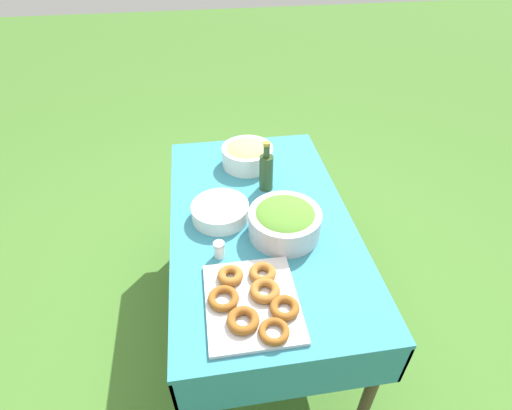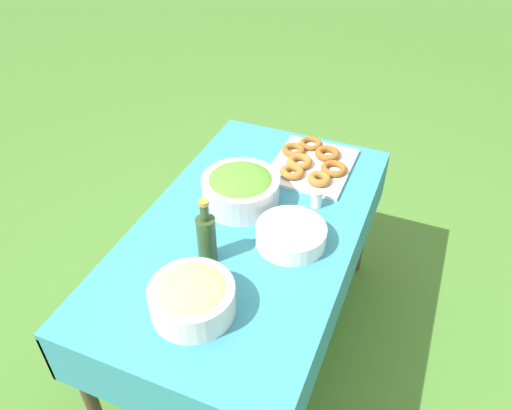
{
  "view_description": "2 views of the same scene",
  "coord_description": "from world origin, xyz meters",
  "px_view_note": "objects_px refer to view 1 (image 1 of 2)",
  "views": [
    {
      "loc": [
        -1.36,
        0.23,
        1.94
      ],
      "look_at": [
        0.0,
        0.02,
        0.81
      ],
      "focal_mm": 28.0,
      "sensor_mm": 36.0,
      "label": 1
    },
    {
      "loc": [
        1.33,
        0.58,
        2.0
      ],
      "look_at": [
        -0.04,
        0.02,
        0.81
      ],
      "focal_mm": 35.0,
      "sensor_mm": 36.0,
      "label": 2
    }
  ],
  "objects_px": {
    "salad_bowl": "(285,221)",
    "pasta_bowl": "(248,154)",
    "donut_platter": "(253,300)",
    "olive_oil_bottle": "(266,171)",
    "plate_stack": "(220,211)"
  },
  "relations": [
    {
      "from": "pasta_bowl",
      "to": "donut_platter",
      "type": "height_order",
      "value": "pasta_bowl"
    },
    {
      "from": "donut_platter",
      "to": "olive_oil_bottle",
      "type": "height_order",
      "value": "olive_oil_bottle"
    },
    {
      "from": "pasta_bowl",
      "to": "olive_oil_bottle",
      "type": "height_order",
      "value": "olive_oil_bottle"
    },
    {
      "from": "salad_bowl",
      "to": "plate_stack",
      "type": "distance_m",
      "value": 0.31
    },
    {
      "from": "pasta_bowl",
      "to": "plate_stack",
      "type": "xyz_separation_m",
      "value": [
        -0.42,
        0.18,
        -0.03
      ]
    },
    {
      "from": "salad_bowl",
      "to": "donut_platter",
      "type": "bearing_deg",
      "value": 151.62
    },
    {
      "from": "salad_bowl",
      "to": "olive_oil_bottle",
      "type": "distance_m",
      "value": 0.34
    },
    {
      "from": "donut_platter",
      "to": "olive_oil_bottle",
      "type": "xyz_separation_m",
      "value": [
        0.69,
        -0.17,
        0.08
      ]
    },
    {
      "from": "plate_stack",
      "to": "olive_oil_bottle",
      "type": "height_order",
      "value": "olive_oil_bottle"
    },
    {
      "from": "pasta_bowl",
      "to": "olive_oil_bottle",
      "type": "xyz_separation_m",
      "value": [
        -0.23,
        -0.06,
        0.04
      ]
    },
    {
      "from": "pasta_bowl",
      "to": "donut_platter",
      "type": "xyz_separation_m",
      "value": [
        -0.92,
        0.11,
        -0.04
      ]
    },
    {
      "from": "plate_stack",
      "to": "olive_oil_bottle",
      "type": "relative_size",
      "value": 0.99
    },
    {
      "from": "salad_bowl",
      "to": "pasta_bowl",
      "type": "xyz_separation_m",
      "value": [
        0.57,
        0.08,
        -0.01
      ]
    },
    {
      "from": "salad_bowl",
      "to": "donut_platter",
      "type": "relative_size",
      "value": 0.77
    },
    {
      "from": "salad_bowl",
      "to": "donut_platter",
      "type": "distance_m",
      "value": 0.4
    }
  ]
}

